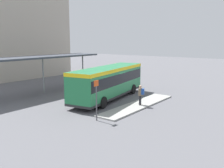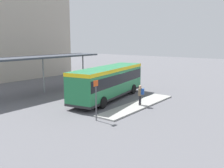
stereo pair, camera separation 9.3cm
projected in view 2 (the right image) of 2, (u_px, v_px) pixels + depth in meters
name	position (u px, v px, depth m)	size (l,w,h in m)	color
ground_plane	(109.00, 99.00, 23.48)	(120.00, 120.00, 0.00)	#5B5B60
curb_island	(138.00, 105.00, 20.98)	(9.32, 1.80, 0.12)	#9E9E99
city_bus	(109.00, 80.00, 23.18)	(10.46, 4.10, 2.98)	#237A47
pedestrian_waiting	(141.00, 94.00, 20.60)	(0.46, 0.50, 1.67)	#232328
bicycle_orange	(133.00, 81.00, 31.94)	(0.48, 1.53, 0.66)	black
bicycle_black	(127.00, 80.00, 32.49)	(0.48, 1.61, 0.70)	black
bicycle_green	(122.00, 79.00, 32.96)	(0.48, 1.71, 0.74)	black
station_shelter	(43.00, 58.00, 25.57)	(13.90, 2.89, 3.84)	#383D47
platform_sign	(96.00, 98.00, 16.85)	(0.44, 0.08, 2.80)	#4C4C51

